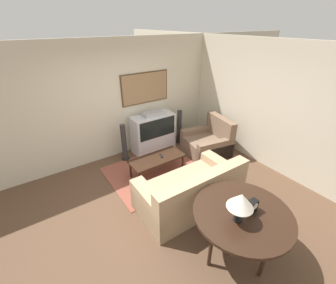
{
  "coord_description": "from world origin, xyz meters",
  "views": [
    {
      "loc": [
        -1.73,
        -2.63,
        2.98
      ],
      "look_at": [
        0.59,
        0.76,
        0.75
      ],
      "focal_mm": 24.0,
      "sensor_mm": 36.0,
      "label": 1
    }
  ],
  "objects_px": {
    "couch": "(191,191)",
    "armchair": "(208,143)",
    "speaker_tower_right": "(179,127)",
    "tv": "(153,133)",
    "console_table": "(242,216)",
    "coffee_table": "(157,159)",
    "speaker_tower_left": "(124,144)",
    "table_lamp": "(241,201)",
    "mantel_clock": "(252,206)"
  },
  "relations": [
    {
      "from": "coffee_table",
      "to": "speaker_tower_left",
      "type": "xyz_separation_m",
      "value": [
        -0.33,
        0.93,
        0.06
      ]
    },
    {
      "from": "console_table",
      "to": "table_lamp",
      "type": "xyz_separation_m",
      "value": [
        -0.16,
        -0.04,
        0.38
      ]
    },
    {
      "from": "couch",
      "to": "speaker_tower_left",
      "type": "relative_size",
      "value": 2.02
    },
    {
      "from": "console_table",
      "to": "speaker_tower_left",
      "type": "distance_m",
      "value": 3.21
    },
    {
      "from": "armchair",
      "to": "mantel_clock",
      "type": "bearing_deg",
      "value": -22.33
    },
    {
      "from": "couch",
      "to": "table_lamp",
      "type": "relative_size",
      "value": 4.42
    },
    {
      "from": "speaker_tower_left",
      "to": "speaker_tower_right",
      "type": "xyz_separation_m",
      "value": [
        1.62,
        0.0,
        0.0
      ]
    },
    {
      "from": "coffee_table",
      "to": "table_lamp",
      "type": "xyz_separation_m",
      "value": [
        -0.24,
        -2.29,
        0.72
      ]
    },
    {
      "from": "speaker_tower_right",
      "to": "mantel_clock",
      "type": "bearing_deg",
      "value": -111.41
    },
    {
      "from": "tv",
      "to": "mantel_clock",
      "type": "height_order",
      "value": "tv"
    },
    {
      "from": "mantel_clock",
      "to": "armchair",
      "type": "bearing_deg",
      "value": 57.27
    },
    {
      "from": "coffee_table",
      "to": "mantel_clock",
      "type": "distance_m",
      "value": 2.35
    },
    {
      "from": "tv",
      "to": "speaker_tower_right",
      "type": "height_order",
      "value": "tv"
    },
    {
      "from": "table_lamp",
      "to": "console_table",
      "type": "bearing_deg",
      "value": 13.73
    },
    {
      "from": "couch",
      "to": "coffee_table",
      "type": "height_order",
      "value": "couch"
    },
    {
      "from": "mantel_clock",
      "to": "console_table",
      "type": "bearing_deg",
      "value": 159.07
    },
    {
      "from": "coffee_table",
      "to": "console_table",
      "type": "bearing_deg",
      "value": -91.99
    },
    {
      "from": "couch",
      "to": "coffee_table",
      "type": "relative_size",
      "value": 1.57
    },
    {
      "from": "armchair",
      "to": "table_lamp",
      "type": "xyz_separation_m",
      "value": [
        -1.78,
        -2.36,
        0.82
      ]
    },
    {
      "from": "table_lamp",
      "to": "speaker_tower_right",
      "type": "relative_size",
      "value": 0.46
    },
    {
      "from": "speaker_tower_right",
      "to": "tv",
      "type": "bearing_deg",
      "value": 178.6
    },
    {
      "from": "mantel_clock",
      "to": "speaker_tower_right",
      "type": "bearing_deg",
      "value": 68.59
    },
    {
      "from": "tv",
      "to": "console_table",
      "type": "xyz_separation_m",
      "value": [
        -0.56,
        -3.21,
        0.23
      ]
    },
    {
      "from": "console_table",
      "to": "speaker_tower_left",
      "type": "relative_size",
      "value": 1.42
    },
    {
      "from": "couch",
      "to": "speaker_tower_left",
      "type": "height_order",
      "value": "speaker_tower_left"
    },
    {
      "from": "tv",
      "to": "coffee_table",
      "type": "xyz_separation_m",
      "value": [
        -0.48,
        -0.95,
        -0.12
      ]
    },
    {
      "from": "speaker_tower_right",
      "to": "table_lamp",
      "type": "bearing_deg",
      "value": -115.39
    },
    {
      "from": "armchair",
      "to": "coffee_table",
      "type": "distance_m",
      "value": 1.55
    },
    {
      "from": "armchair",
      "to": "speaker_tower_right",
      "type": "distance_m",
      "value": 0.92
    },
    {
      "from": "couch",
      "to": "mantel_clock",
      "type": "xyz_separation_m",
      "value": [
        0.03,
        -1.15,
        0.56
      ]
    },
    {
      "from": "couch",
      "to": "armchair",
      "type": "relative_size",
      "value": 1.61
    },
    {
      "from": "coffee_table",
      "to": "speaker_tower_right",
      "type": "bearing_deg",
      "value": 35.83
    },
    {
      "from": "mantel_clock",
      "to": "speaker_tower_left",
      "type": "distance_m",
      "value": 3.28
    },
    {
      "from": "armchair",
      "to": "mantel_clock",
      "type": "distance_m",
      "value": 2.86
    },
    {
      "from": "speaker_tower_right",
      "to": "console_table",
      "type": "bearing_deg",
      "value": -113.27
    },
    {
      "from": "console_table",
      "to": "table_lamp",
      "type": "bearing_deg",
      "value": -166.27
    },
    {
      "from": "tv",
      "to": "couch",
      "type": "xyz_separation_m",
      "value": [
        -0.49,
        -2.09,
        -0.19
      ]
    },
    {
      "from": "couch",
      "to": "armchair",
      "type": "bearing_deg",
      "value": -141.5
    },
    {
      "from": "mantel_clock",
      "to": "speaker_tower_left",
      "type": "xyz_separation_m",
      "value": [
        -0.35,
        3.23,
        -0.44
      ]
    },
    {
      "from": "console_table",
      "to": "armchair",
      "type": "bearing_deg",
      "value": 55.03
    },
    {
      "from": "speaker_tower_left",
      "to": "table_lamp",
      "type": "bearing_deg",
      "value": -88.44
    },
    {
      "from": "couch",
      "to": "speaker_tower_right",
      "type": "xyz_separation_m",
      "value": [
        1.3,
        2.08,
        0.12
      ]
    },
    {
      "from": "console_table",
      "to": "speaker_tower_left",
      "type": "xyz_separation_m",
      "value": [
        -0.25,
        3.19,
        -0.29
      ]
    },
    {
      "from": "couch",
      "to": "table_lamp",
      "type": "bearing_deg",
      "value": 79.23
    },
    {
      "from": "couch",
      "to": "coffee_table",
      "type": "distance_m",
      "value": 1.14
    },
    {
      "from": "tv",
      "to": "couch",
      "type": "bearing_deg",
      "value": -103.15
    },
    {
      "from": "armchair",
      "to": "coffee_table",
      "type": "bearing_deg",
      "value": -77.32
    },
    {
      "from": "console_table",
      "to": "mantel_clock",
      "type": "xyz_separation_m",
      "value": [
        0.11,
        -0.04,
        0.15
      ]
    },
    {
      "from": "tv",
      "to": "console_table",
      "type": "height_order",
      "value": "tv"
    },
    {
      "from": "console_table",
      "to": "table_lamp",
      "type": "height_order",
      "value": "table_lamp"
    }
  ]
}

